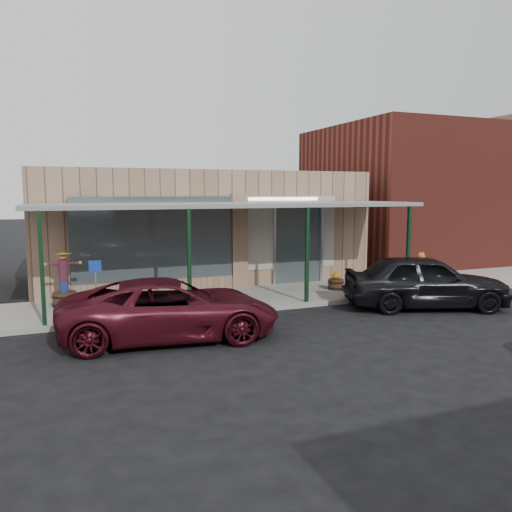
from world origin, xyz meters
name	(u,v)px	position (x,y,z in m)	size (l,w,h in m)	color
ground	(282,331)	(0.00, 0.00, 0.00)	(120.00, 120.00, 0.00)	black
sidewalk	(234,299)	(0.00, 3.60, 0.07)	(40.00, 3.20, 0.15)	gray
storefront	(196,226)	(0.00, 8.16, 2.09)	(12.00, 6.25, 4.20)	#99785D
awning	(234,206)	(0.00, 3.56, 3.01)	(12.00, 3.00, 3.04)	gray
block_buildings_near	(235,184)	(2.01, 9.20, 3.77)	(61.00, 8.00, 8.00)	maroon
barrel_scarecrow	(64,287)	(-5.00, 4.08, 0.73)	(1.00, 0.85, 1.70)	#46281C
barrel_pumpkin	(336,283)	(3.61, 3.48, 0.37)	(0.68, 0.68, 0.62)	#46281C
handicap_sign	(96,281)	(-4.23, 2.44, 1.13)	(0.32, 0.06, 1.53)	gray
parked_sedan	(425,281)	(5.00, 0.70, 0.81)	(5.10, 3.41, 1.61)	black
car_maroon	(171,309)	(-2.69, 0.40, 0.71)	(2.35, 5.10, 1.42)	#480E19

